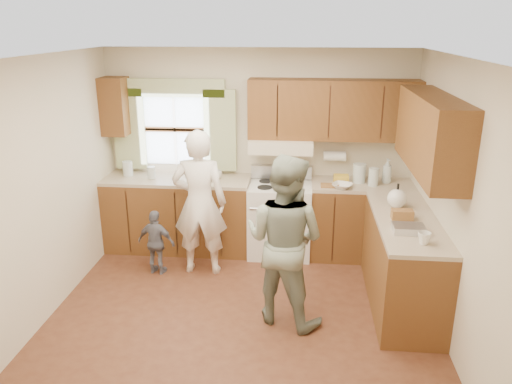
# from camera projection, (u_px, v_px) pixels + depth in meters

# --- Properties ---
(room) EXTENTS (3.80, 3.80, 3.80)m
(room) POSITION_uv_depth(u_px,v_px,m) (241.00, 195.00, 4.64)
(room) COLOR #502718
(room) RESTS_ON ground
(kitchen_fixtures) EXTENTS (3.80, 2.25, 2.15)m
(kitchen_fixtures) POSITION_uv_depth(u_px,v_px,m) (306.00, 200.00, 5.73)
(kitchen_fixtures) COLOR #47290F
(kitchen_fixtures) RESTS_ON ground
(stove) EXTENTS (0.76, 0.67, 1.07)m
(stove) POSITION_uv_depth(u_px,v_px,m) (280.00, 218.00, 6.21)
(stove) COLOR silver
(stove) RESTS_ON ground
(woman_left) EXTENTS (0.62, 0.42, 1.69)m
(woman_left) POSITION_uv_depth(u_px,v_px,m) (200.00, 203.00, 5.62)
(woman_left) COLOR white
(woman_left) RESTS_ON ground
(woman_right) EXTENTS (1.00, 0.91, 1.67)m
(woman_right) POSITION_uv_depth(u_px,v_px,m) (284.00, 240.00, 4.68)
(woman_right) COLOR #233A2C
(woman_right) RESTS_ON ground
(child) EXTENTS (0.48, 0.28, 0.77)m
(child) POSITION_uv_depth(u_px,v_px,m) (156.00, 242.00, 5.71)
(child) COLOR slate
(child) RESTS_ON ground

